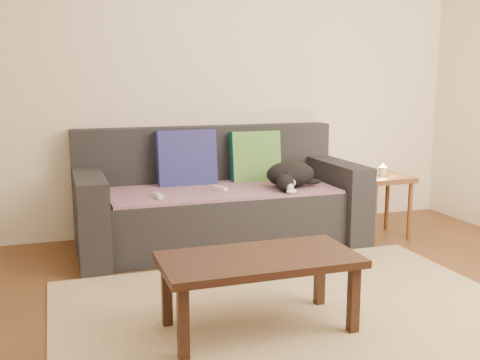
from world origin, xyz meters
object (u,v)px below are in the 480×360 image
object	(u,v)px
sofa	(218,203)
coffee_table	(259,265)
wii_remote_b	(220,188)
side_table	(382,186)
cat	(290,175)
wii_remote_a	(158,196)

from	to	relation	value
sofa	coffee_table	distance (m)	1.55
wii_remote_b	side_table	world-z (taller)	side_table
cat	wii_remote_a	distance (m)	1.01
cat	side_table	bearing A→B (deg)	-22.75
cat	wii_remote_b	world-z (taller)	cat
wii_remote_a	side_table	size ratio (longest dim) A/B	0.31
wii_remote_b	side_table	distance (m)	1.32
cat	wii_remote_a	xyz separation A→B (m)	(-1.01, -0.06, -0.08)
sofa	cat	bearing A→B (deg)	-23.29
wii_remote_a	coffee_table	distance (m)	1.29
wii_remote_a	coffee_table	world-z (taller)	wii_remote_a
sofa	coffee_table	bearing A→B (deg)	-98.96
cat	wii_remote_b	size ratio (longest dim) A/B	3.13
wii_remote_a	wii_remote_b	size ratio (longest dim) A/B	1.00
wii_remote_a	side_table	xyz separation A→B (m)	(1.79, 0.04, -0.05)
cat	wii_remote_b	bearing A→B (deg)	151.61
cat	wii_remote_a	size ratio (longest dim) A/B	3.13
sofa	wii_remote_b	bearing A→B (deg)	-101.09
wii_remote_a	side_table	bearing A→B (deg)	-93.13
wii_remote_b	coffee_table	bearing A→B (deg)	151.75
wii_remote_a	coffee_table	size ratio (longest dim) A/B	0.15
cat	side_table	world-z (taller)	cat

